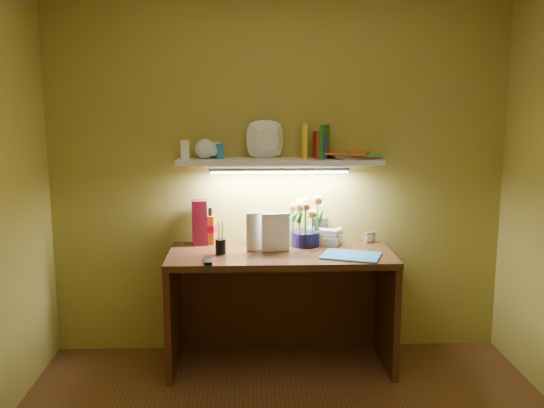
# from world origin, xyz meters

# --- Properties ---
(desk) EXTENTS (1.40, 0.60, 0.75)m
(desk) POSITION_xyz_m (0.00, 1.20, 0.38)
(desk) COLOR #3E1F10
(desk) RESTS_ON ground
(flower_bouquet) EXTENTS (0.27, 0.27, 0.33)m
(flower_bouquet) POSITION_xyz_m (0.17, 1.36, 0.91)
(flower_bouquet) COLOR black
(flower_bouquet) RESTS_ON desk
(telephone) EXTENTS (0.24, 0.22, 0.12)m
(telephone) POSITION_xyz_m (0.30, 1.39, 0.81)
(telephone) COLOR beige
(telephone) RESTS_ON desk
(desk_clock) EXTENTS (0.08, 0.06, 0.07)m
(desk_clock) POSITION_xyz_m (0.60, 1.43, 0.79)
(desk_clock) COLOR #AEAFB2
(desk_clock) RESTS_ON desk
(whisky_bottle) EXTENTS (0.08, 0.08, 0.24)m
(whisky_bottle) POSITION_xyz_m (-0.45, 1.43, 0.87)
(whisky_bottle) COLOR #C45210
(whisky_bottle) RESTS_ON desk
(whisky_box) EXTENTS (0.11, 0.11, 0.30)m
(whisky_box) POSITION_xyz_m (-0.52, 1.42, 0.90)
(whisky_box) COLOR #520915
(whisky_box) RESTS_ON desk
(pen_cup) EXTENTS (0.08, 0.08, 0.16)m
(pen_cup) POSITION_xyz_m (-0.37, 1.17, 0.83)
(pen_cup) COLOR black
(pen_cup) RESTS_ON desk
(art_card) EXTENTS (0.18, 0.06, 0.17)m
(art_card) POSITION_xyz_m (-0.11, 1.40, 0.84)
(art_card) COLOR white
(art_card) RESTS_ON desk
(tv_remote) EXTENTS (0.06, 0.17, 0.02)m
(tv_remote) POSITION_xyz_m (-0.44, 0.99, 0.76)
(tv_remote) COLOR black
(tv_remote) RESTS_ON desk
(blue_folder) EXTENTS (0.41, 0.35, 0.01)m
(blue_folder) POSITION_xyz_m (0.42, 1.08, 0.75)
(blue_folder) COLOR #2B7DC7
(blue_folder) RESTS_ON desk
(desk_book_a) EXTENTS (0.18, 0.10, 0.25)m
(desk_book_a) POSITION_xyz_m (-0.21, 1.21, 0.87)
(desk_book_a) COLOR silver
(desk_book_a) RESTS_ON desk
(desk_book_b) EXTENTS (0.18, 0.04, 0.24)m
(desk_book_b) POSITION_xyz_m (-0.12, 1.21, 0.87)
(desk_book_b) COLOR white
(desk_book_b) RESTS_ON desk
(wall_shelf) EXTENTS (1.32, 0.34, 0.26)m
(wall_shelf) POSITION_xyz_m (0.01, 1.38, 1.34)
(wall_shelf) COLOR white
(wall_shelf) RESTS_ON ground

